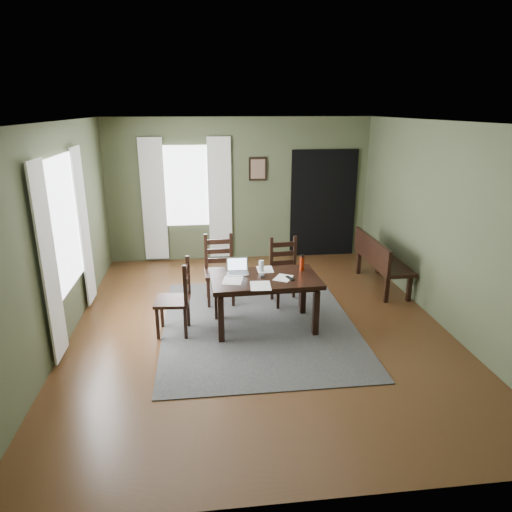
{
  "coord_description": "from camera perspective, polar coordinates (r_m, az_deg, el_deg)",
  "views": [
    {
      "loc": [
        -0.7,
        -5.66,
        2.87
      ],
      "look_at": [
        0.0,
        0.3,
        0.9
      ],
      "focal_mm": 32.0,
      "sensor_mm": 36.0,
      "label": 1
    }
  ],
  "objects": [
    {
      "name": "bench",
      "position": [
        7.77,
        15.14,
        -0.21
      ],
      "size": [
        0.48,
        1.5,
        0.85
      ],
      "rotation": [
        0.0,
        0.0,
        1.57
      ],
      "color": "black",
      "rests_on": "ground"
    },
    {
      "name": "laptop",
      "position": [
        6.18,
        -2.33,
        -1.65
      ],
      "size": [
        0.3,
        0.24,
        0.2
      ],
      "rotation": [
        0.0,
        0.0,
        -0.01
      ],
      "color": "#B7B7BC",
      "rests_on": "dining_table"
    },
    {
      "name": "drinking_glass",
      "position": [
        6.21,
        0.68,
        -1.26
      ],
      "size": [
        0.08,
        0.08,
        0.16
      ],
      "primitive_type": "cylinder",
      "rotation": [
        0.0,
        0.0,
        -0.1
      ],
      "color": "silver",
      "rests_on": "dining_table"
    },
    {
      "name": "paper_b",
      "position": [
        6.01,
        3.43,
        -2.75
      ],
      "size": [
        0.31,
        0.33,
        0.0
      ],
      "primitive_type": "cube",
      "rotation": [
        0.0,
        0.0,
        -0.52
      ],
      "color": "white",
      "rests_on": "dining_table"
    },
    {
      "name": "room_shell",
      "position": [
        5.8,
        0.35,
        7.58
      ],
      "size": [
        5.02,
        6.02,
        2.71
      ],
      "color": "#495135",
      "rests_on": "ground"
    },
    {
      "name": "paper_e",
      "position": [
        5.74,
        0.56,
        -3.74
      ],
      "size": [
        0.28,
        0.35,
        0.0
      ],
      "primitive_type": "cube",
      "rotation": [
        0.0,
        0.0,
        -0.06
      ],
      "color": "white",
      "rests_on": "dining_table"
    },
    {
      "name": "chair_end",
      "position": [
        6.04,
        -9.9,
        -5.27
      ],
      "size": [
        0.47,
        0.47,
        1.0
      ],
      "rotation": [
        0.0,
        0.0,
        -1.65
      ],
      "color": "black",
      "rests_on": "rug"
    },
    {
      "name": "curtain_left_near",
      "position": [
        5.59,
        -24.48,
        -0.91
      ],
      "size": [
        0.03,
        0.48,
        2.3
      ],
      "color": "silver",
      "rests_on": "ground"
    },
    {
      "name": "curtain_left_far",
      "position": [
        7.1,
        -20.71,
        3.38
      ],
      "size": [
        0.03,
        0.48,
        2.3
      ],
      "color": "silver",
      "rests_on": "ground"
    },
    {
      "name": "window_back",
      "position": [
        8.75,
        -8.68,
        8.63
      ],
      "size": [
        1.0,
        0.01,
        1.5
      ],
      "color": "white",
      "rests_on": "ground"
    },
    {
      "name": "framed_picture",
      "position": [
        8.76,
        0.23,
        10.83
      ],
      "size": [
        0.34,
        0.03,
        0.44
      ],
      "color": "black",
      "rests_on": "ground"
    },
    {
      "name": "window_left",
      "position": [
        6.28,
        -22.91,
        3.66
      ],
      "size": [
        0.01,
        1.3,
        1.7
      ],
      "color": "white",
      "rests_on": "ground"
    },
    {
      "name": "dining_table",
      "position": [
        6.06,
        1.11,
        -3.44
      ],
      "size": [
        1.46,
        0.91,
        0.71
      ],
      "rotation": [
        0.0,
        0.0,
        0.04
      ],
      "color": "black",
      "rests_on": "rug"
    },
    {
      "name": "doorway_back",
      "position": [
        9.13,
        8.4,
        6.48
      ],
      "size": [
        1.3,
        0.03,
        2.1
      ],
      "color": "black",
      "rests_on": "ground"
    },
    {
      "name": "curtain_back_right",
      "position": [
        8.77,
        -4.53,
        7.13
      ],
      "size": [
        0.44,
        0.03,
        2.3
      ],
      "color": "silver",
      "rests_on": "ground"
    },
    {
      "name": "water_bottle",
      "position": [
        6.27,
        5.76,
        -0.92
      ],
      "size": [
        0.09,
        0.09,
        0.23
      ],
      "rotation": [
        0.0,
        0.0,
        -0.37
      ],
      "color": "#B52B0D",
      "rests_on": "dining_table"
    },
    {
      "name": "paper_c",
      "position": [
        6.31,
        1.13,
        -1.69
      ],
      "size": [
        0.22,
        0.28,
        0.0
      ],
      "primitive_type": "cube",
      "rotation": [
        0.0,
        0.0,
        -0.01
      ],
      "color": "white",
      "rests_on": "dining_table"
    },
    {
      "name": "chair_back_right",
      "position": [
        6.91,
        3.7,
        -2.01
      ],
      "size": [
        0.48,
        0.48,
        0.99
      ],
      "rotation": [
        0.0,
        0.0,
        0.1
      ],
      "color": "black",
      "rests_on": "rug"
    },
    {
      "name": "computer_mouse",
      "position": [
        6.05,
        0.78,
        -2.44
      ],
      "size": [
        0.06,
        0.1,
        0.03
      ],
      "primitive_type": "cube",
      "rotation": [
        0.0,
        0.0,
        -0.04
      ],
      "color": "#3F3F42",
      "rests_on": "dining_table"
    },
    {
      "name": "chair_back_left",
      "position": [
        6.95,
        -4.58,
        -1.77
      ],
      "size": [
        0.46,
        0.46,
        1.03
      ],
      "rotation": [
        0.0,
        0.0,
        0.02
      ],
      "color": "black",
      "rests_on": "rug"
    },
    {
      "name": "ground",
      "position": [
        6.39,
        0.32,
        -8.58
      ],
      "size": [
        5.0,
        6.0,
        0.01
      ],
      "color": "#492C16"
    },
    {
      "name": "curtain_back_left",
      "position": [
        8.81,
        -12.67,
        6.8
      ],
      "size": [
        0.44,
        0.03,
        2.3
      ],
      "color": "silver",
      "rests_on": "ground"
    },
    {
      "name": "rug",
      "position": [
        6.38,
        0.32,
        -8.49
      ],
      "size": [
        2.6,
        3.2,
        0.01
      ],
      "color": "#3A3A3A",
      "rests_on": "ground"
    },
    {
      "name": "tv_remote",
      "position": [
        5.99,
        4.25,
        -2.79
      ],
      "size": [
        0.1,
        0.17,
        0.02
      ],
      "primitive_type": "cube",
      "rotation": [
        0.0,
        0.0,
        0.35
      ],
      "color": "black",
      "rests_on": "dining_table"
    },
    {
      "name": "paper_a",
      "position": [
        5.93,
        -2.94,
        -3.04
      ],
      "size": [
        0.31,
        0.37,
        0.0
      ],
      "primitive_type": "cube",
      "rotation": [
        0.0,
        0.0,
        -0.2
      ],
      "color": "white",
      "rests_on": "dining_table"
    }
  ]
}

